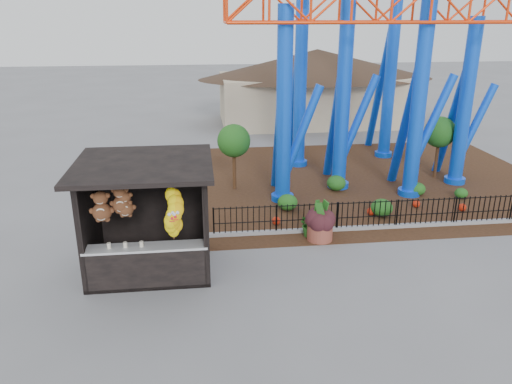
{
  "coord_description": "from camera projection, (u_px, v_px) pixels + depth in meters",
  "views": [
    {
      "loc": [
        -1.57,
        -11.47,
        6.69
      ],
      "look_at": [
        -0.04,
        1.5,
        2.0
      ],
      "focal_mm": 35.0,
      "sensor_mm": 36.0,
      "label": 1
    }
  ],
  "objects": [
    {
      "name": "potted_plant",
      "position": [
        311.0,
        224.0,
        15.74
      ],
      "size": [
        0.83,
        0.75,
        0.83
      ],
      "primitive_type": "imported",
      "rotation": [
        0.0,
        0.0,
        0.14
      ],
      "color": "#265A1A",
      "rests_on": "ground"
    },
    {
      "name": "mulch_bed",
      "position": [
        333.0,
        181.0,
        21.07
      ],
      "size": [
        18.0,
        12.0,
        0.02
      ],
      "primitive_type": "cube",
      "color": "#331E11",
      "rests_on": "ground"
    },
    {
      "name": "landscaping",
      "position": [
        361.0,
        196.0,
        18.5
      ],
      "size": [
        7.81,
        3.66,
        0.61
      ],
      "color": "#1D5017",
      "rests_on": "mulch_bed"
    },
    {
      "name": "prize_booth",
      "position": [
        147.0,
        221.0,
        13.17
      ],
      "size": [
        3.5,
        3.4,
        3.12
      ],
      "color": "black",
      "rests_on": "ground"
    },
    {
      "name": "terracotta_planter",
      "position": [
        320.0,
        231.0,
        15.53
      ],
      "size": [
        0.91,
        0.91,
        0.57
      ],
      "primitive_type": "cylinder",
      "rotation": [
        0.0,
        0.0,
        -0.15
      ],
      "color": "brown",
      "rests_on": "ground"
    },
    {
      "name": "pavilion",
      "position": [
        317.0,
        74.0,
        31.48
      ],
      "size": [
        15.0,
        15.0,
        4.8
      ],
      "color": "#BFAD8C",
      "rests_on": "ground"
    },
    {
      "name": "picket_fence",
      "position": [
        400.0,
        214.0,
        16.33
      ],
      "size": [
        12.2,
        0.06,
        1.0
      ],
      "primitive_type": null,
      "color": "black",
      "rests_on": "ground"
    },
    {
      "name": "ground",
      "position": [
        264.0,
        282.0,
        13.15
      ],
      "size": [
        120.0,
        120.0,
        0.0
      ],
      "primitive_type": "plane",
      "color": "slate",
      "rests_on": "ground"
    },
    {
      "name": "roller_coaster",
      "position": [
        368.0,
        20.0,
        19.23
      ],
      "size": [
        11.0,
        6.37,
        10.82
      ],
      "color": "blue",
      "rests_on": "ground"
    },
    {
      "name": "planter_foliage",
      "position": [
        321.0,
        214.0,
        15.32
      ],
      "size": [
        0.7,
        0.7,
        0.64
      ],
      "primitive_type": "ellipsoid",
      "color": "black",
      "rests_on": "terracotta_planter"
    },
    {
      "name": "curb",
      "position": [
        372.0,
        227.0,
        16.38
      ],
      "size": [
        18.0,
        0.18,
        0.12
      ],
      "primitive_type": "cube",
      "color": "gray",
      "rests_on": "ground"
    }
  ]
}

